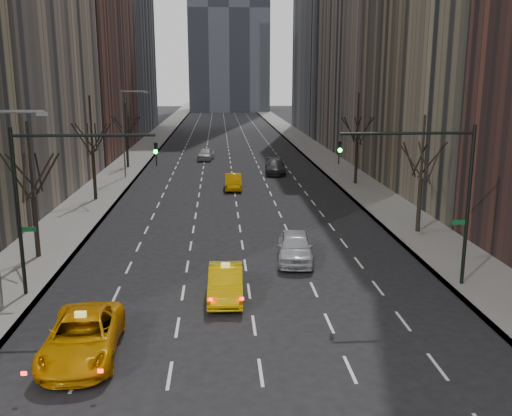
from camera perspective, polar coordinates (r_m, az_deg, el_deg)
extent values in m
cube|color=slate|center=(85.87, -11.02, 5.84)|extent=(4.50, 320.00, 0.15)
cube|color=slate|center=(86.26, 5.43, 6.05)|extent=(4.50, 320.00, 0.15)
cylinder|color=black|center=(35.27, -21.14, -1.74)|extent=(0.28, 0.28, 3.57)
cylinder|color=black|center=(34.54, -21.67, 4.55)|extent=(0.16, 0.16, 4.25)
cylinder|color=black|center=(35.42, -20.91, 3.33)|extent=(0.42, 1.80, 2.52)
cylinder|color=black|center=(34.71, -20.13, 3.21)|extent=(1.74, 0.72, 2.52)
cylinder|color=black|center=(33.95, -20.76, 2.96)|extent=(1.46, 1.25, 2.52)
cylinder|color=black|center=(33.92, -22.21, 2.83)|extent=(0.42, 1.80, 2.52)
cylinder|color=black|center=(34.65, -22.96, 2.96)|extent=(1.74, 0.72, 2.52)
cylinder|color=black|center=(35.40, -22.29, 3.21)|extent=(1.46, 1.25, 2.52)
cylinder|color=black|center=(50.38, -15.86, 3.08)|extent=(0.28, 0.28, 3.99)
cylinder|color=black|center=(49.86, -16.17, 8.03)|extent=(0.16, 0.16, 4.75)
cylinder|color=black|center=(50.75, -15.72, 6.84)|extent=(0.42, 1.80, 2.52)
cylinder|color=black|center=(50.08, -15.11, 6.80)|extent=(1.74, 0.72, 2.52)
cylinder|color=black|center=(49.28, -15.47, 6.68)|extent=(1.46, 1.25, 2.52)
cylinder|color=black|center=(49.17, -16.47, 6.61)|extent=(0.42, 1.80, 2.52)
cylinder|color=black|center=(49.85, -17.07, 6.65)|extent=(1.74, 0.72, 2.52)
cylinder|color=black|center=(50.64, -16.69, 6.76)|extent=(1.46, 1.25, 2.52)
cylinder|color=black|center=(67.94, -12.74, 5.43)|extent=(0.28, 0.28, 3.36)
cylinder|color=black|center=(67.58, -12.90, 8.52)|extent=(0.16, 0.16, 4.00)
cylinder|color=black|center=(68.45, -12.63, 7.94)|extent=(0.42, 1.80, 2.52)
cylinder|color=black|center=(67.80, -12.14, 7.91)|extent=(1.74, 0.72, 2.52)
cylinder|color=black|center=(66.99, -12.38, 7.85)|extent=(1.46, 1.25, 2.52)
cylinder|color=black|center=(66.83, -13.10, 7.80)|extent=(0.42, 1.80, 2.52)
cylinder|color=black|center=(67.48, -13.59, 7.82)|extent=(1.74, 0.72, 2.52)
cylinder|color=black|center=(68.29, -13.34, 7.89)|extent=(1.46, 1.25, 2.52)
cylinder|color=black|center=(39.83, 16.00, 0.25)|extent=(0.28, 0.28, 3.57)
cylinder|color=black|center=(39.19, 16.35, 5.83)|extent=(0.16, 0.16, 4.25)
cylinder|color=black|center=(40.14, 16.07, 4.72)|extent=(0.42, 1.80, 2.52)
cylinder|color=black|center=(39.86, 17.23, 4.58)|extent=(1.74, 0.72, 2.52)
cylinder|color=black|center=(39.02, 17.46, 4.40)|extent=(1.46, 1.25, 2.52)
cylinder|color=black|center=(38.46, 16.48, 4.35)|extent=(0.42, 1.80, 2.52)
cylinder|color=black|center=(38.76, 15.29, 4.49)|extent=(1.74, 0.72, 2.52)
cylinder|color=black|center=(39.60, 15.10, 4.67)|extent=(1.46, 1.25, 2.52)
cylinder|color=black|center=(56.77, 9.98, 4.44)|extent=(0.28, 0.28, 3.99)
cylinder|color=black|center=(56.31, 10.16, 8.84)|extent=(0.16, 0.16, 4.75)
cylinder|color=black|center=(57.25, 10.06, 7.76)|extent=(0.42, 1.80, 2.52)
cylinder|color=black|center=(56.88, 10.84, 7.70)|extent=(1.74, 0.72, 2.52)
cylinder|color=black|center=(56.02, 10.90, 7.62)|extent=(1.46, 1.25, 2.52)
cylinder|color=black|center=(55.54, 10.17, 7.60)|extent=(0.42, 1.80, 2.52)
cylinder|color=black|center=(55.92, 9.37, 7.67)|extent=(1.74, 0.72, 2.52)
cylinder|color=black|center=(56.78, 9.33, 7.75)|extent=(1.46, 1.25, 2.52)
cylinder|color=black|center=(28.86, -22.68, -0.47)|extent=(0.18, 0.18, 8.00)
cylinder|color=black|center=(27.39, -16.86, 6.96)|extent=(6.50, 0.14, 0.14)
imported|color=black|center=(26.95, -9.96, 5.30)|extent=(0.18, 0.22, 1.10)
sphere|color=#0CFF33|center=(26.75, -10.01, 5.57)|extent=(0.20, 0.20, 0.20)
cube|color=#0C5926|center=(28.91, -21.80, -2.00)|extent=(0.70, 0.04, 0.22)
cylinder|color=black|center=(29.87, 20.44, 0.15)|extent=(0.18, 0.18, 8.00)
cylinder|color=black|center=(28.14, 14.91, 7.23)|extent=(6.50, 0.14, 0.14)
imported|color=black|center=(27.38, 8.31, 5.48)|extent=(0.18, 0.22, 1.10)
sphere|color=#0CFF33|center=(27.19, 8.40, 5.74)|extent=(0.20, 0.20, 0.20)
cube|color=#0C5926|center=(29.88, 19.61, -1.36)|extent=(0.70, 0.04, 0.22)
cylinder|color=slate|center=(26.04, -23.12, 8.86)|extent=(2.60, 0.14, 0.14)
cube|color=slate|center=(25.67, -20.54, 8.80)|extent=(0.50, 0.22, 0.15)
cylinder|color=slate|center=(60.63, -13.13, 7.22)|extent=(0.16, 0.16, 9.00)
cylinder|color=slate|center=(60.18, -12.10, 11.34)|extent=(2.60, 0.14, 0.14)
cube|color=slate|center=(60.03, -10.94, 11.29)|extent=(0.50, 0.22, 0.15)
imported|color=orange|center=(22.97, -16.97, -12.21)|extent=(2.90, 5.84, 1.59)
imported|color=#E6B104|center=(27.51, -3.06, -7.45)|extent=(1.73, 4.68, 1.53)
imported|color=#AFB1B7|center=(32.84, 3.94, -3.90)|extent=(2.52, 5.15, 1.69)
imported|color=#FFA705|center=(53.86, -2.29, 2.64)|extent=(1.56, 4.37, 1.44)
imported|color=#2F3035|center=(62.65, 1.94, 4.15)|extent=(2.51, 5.49, 1.56)
imported|color=silver|center=(73.44, -5.06, 5.38)|extent=(2.32, 4.55, 1.48)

